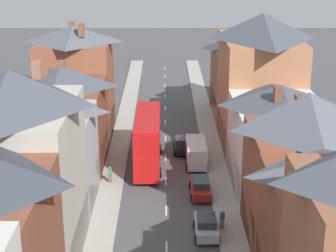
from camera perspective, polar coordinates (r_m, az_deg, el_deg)
pavement_left at (r=55.72m, az=-5.50°, el=-4.71°), size 2.20×104.00×0.14m
pavement_right at (r=55.75m, az=5.04°, el=-4.69°), size 2.20×104.00×0.14m
centre_line_dashes at (r=53.70m, az=-0.22°, el=-5.63°), size 0.14×97.80×0.01m
terrace_row_left at (r=37.97m, az=-15.81°, el=-7.08°), size 8.00×66.07×14.03m
terrace_row_right at (r=43.37m, az=13.44°, el=-3.80°), size 8.00×74.57×14.54m
double_decker_bus_lead at (r=56.29m, az=-2.08°, el=-1.38°), size 2.74×10.80×5.30m
car_near_blue at (r=44.33m, az=3.91°, el=-10.07°), size 1.90×3.90×1.67m
car_near_silver at (r=60.58m, az=1.45°, el=-1.88°), size 1.90×3.99×1.66m
car_parked_left_a at (r=50.77m, az=3.31°, el=-6.15°), size 1.90×4.50×1.64m
delivery_van at (r=57.11m, az=2.88°, el=-2.67°), size 2.20×5.20×2.41m
pedestrian_far_left at (r=45.12m, az=5.54°, el=-9.29°), size 0.36×0.22×1.61m
pedestrian_far_right at (r=53.05m, az=-5.91°, el=-4.84°), size 0.36×0.22×1.61m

